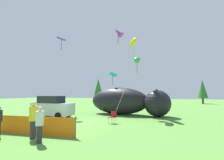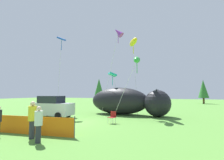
{
  "view_description": "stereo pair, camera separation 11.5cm",
  "coord_description": "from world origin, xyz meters",
  "views": [
    {
      "loc": [
        7.86,
        -12.07,
        2.35
      ],
      "look_at": [
        1.12,
        5.47,
        3.74
      ],
      "focal_mm": 28.0,
      "sensor_mm": 36.0,
      "label": 1
    },
    {
      "loc": [
        7.97,
        -12.02,
        2.35
      ],
      "look_at": [
        1.12,
        5.47,
        3.74
      ],
      "focal_mm": 28.0,
      "sensor_mm": 36.0,
      "label": 2
    }
  ],
  "objects": [
    {
      "name": "kite_teal_diamond",
      "position": [
        0.62,
        6.94,
        4.44
      ],
      "size": [
        2.31,
        1.91,
        4.78
      ],
      "color": "silver",
      "rests_on": "ground"
    },
    {
      "name": "folding_chair",
      "position": [
        3.02,
        0.72,
        0.55
      ],
      "size": [
        0.58,
        0.58,
        0.92
      ],
      "rotation": [
        0.0,
        0.0,
        -1.74
      ],
      "color": "maroon",
      "rests_on": "ground"
    },
    {
      "name": "ground_plane",
      "position": [
        0.0,
        0.0,
        0.0
      ],
      "size": [
        120.0,
        120.0,
        0.0
      ],
      "primitive_type": "plane",
      "color": "#548C38"
    },
    {
      "name": "spectator_in_red_shirt",
      "position": [
        1.67,
        -5.49,
        0.93
      ],
      "size": [
        0.37,
        0.37,
        1.71
      ],
      "color": "#2D2D38",
      "rests_on": "ground"
    },
    {
      "name": "kite_purple_delta",
      "position": [
        1.4,
        6.71,
        9.35
      ],
      "size": [
        2.04,
        1.93,
        10.05
      ],
      "color": "silver",
      "rests_on": "ground"
    },
    {
      "name": "safety_fence",
      "position": [
        -0.47,
        -4.39,
        0.51
      ],
      "size": [
        6.45,
        0.7,
        1.12
      ],
      "rotation": [
        0.0,
        0.0,
        0.1
      ],
      "color": "orange",
      "rests_on": "ground"
    },
    {
      "name": "spectator_in_black_shirt",
      "position": [
        0.78,
        -4.99,
        1.04
      ],
      "size": [
        0.42,
        0.42,
        1.91
      ],
      "color": "#2D2D38",
      "rests_on": "ground"
    },
    {
      "name": "kite_blue_box",
      "position": [
        -4.36,
        3.83,
        8.27
      ],
      "size": [
        1.57,
        2.39,
        8.79
      ],
      "color": "silver",
      "rests_on": "ground"
    },
    {
      "name": "horizon_tree_east",
      "position": [
        -16.36,
        38.62,
        4.25
      ],
      "size": [
        2.9,
        2.9,
        6.92
      ],
      "color": "brown",
      "rests_on": "ground"
    },
    {
      "name": "kite_green_fish",
      "position": [
        4.17,
        4.2,
        5.49
      ],
      "size": [
        2.65,
        1.96,
        6.02
      ],
      "color": "silver",
      "rests_on": "ground"
    },
    {
      "name": "kite_yellow_hero",
      "position": [
        3.23,
        6.58,
        7.95
      ],
      "size": [
        1.84,
        2.78,
        8.31
      ],
      "color": "silver",
      "rests_on": "ground"
    },
    {
      "name": "inflatable_cat",
      "position": [
        2.54,
        6.15,
        1.35
      ],
      "size": [
        9.02,
        3.72,
        2.93
      ],
      "rotation": [
        0.0,
        0.0,
        -0.12
      ],
      "color": "black",
      "rests_on": "ground"
    },
    {
      "name": "parked_car",
      "position": [
        -3.51,
        1.61,
        1.01
      ],
      "size": [
        3.99,
        1.91,
        2.06
      ],
      "rotation": [
        0.0,
        0.0,
        0.03
      ],
      "color": "#B7BCC1",
      "rests_on": "ground"
    },
    {
      "name": "horizon_tree_west",
      "position": [
        12.67,
        31.0,
        3.22
      ],
      "size": [
        2.2,
        2.2,
        5.25
      ],
      "color": "brown",
      "rests_on": "ground"
    }
  ]
}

